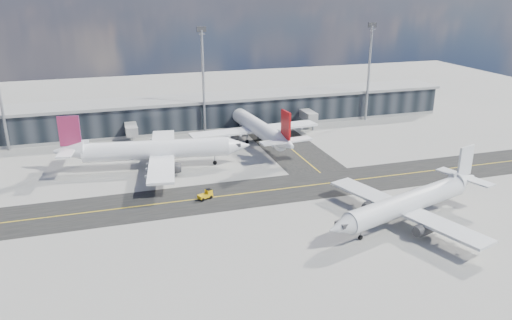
# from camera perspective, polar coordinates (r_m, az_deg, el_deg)

# --- Properties ---
(ground) EXTENTS (300.00, 300.00, 0.00)m
(ground) POSITION_cam_1_polar(r_m,az_deg,el_deg) (96.06, -0.01, -4.66)
(ground) COLOR gray
(ground) RESTS_ON ground
(taxiway_lanes) EXTENTS (180.00, 63.00, 0.03)m
(taxiway_lanes) POSITION_cam_1_polar(r_m,az_deg,el_deg) (106.58, 0.29, -2.15)
(taxiway_lanes) COLOR black
(taxiway_lanes) RESTS_ON ground
(terminal_concourse) EXTENTS (152.00, 19.80, 8.80)m
(terminal_concourse) POSITION_cam_1_polar(r_m,az_deg,el_deg) (145.43, -6.43, 5.33)
(terminal_concourse) COLOR black
(terminal_concourse) RESTS_ON ground
(floodlight_masts) EXTENTS (102.50, 0.70, 28.90)m
(floodlight_masts) POSITION_cam_1_polar(r_m,az_deg,el_deg) (136.36, -6.06, 9.35)
(floodlight_masts) COLOR gray
(floodlight_masts) RESTS_ON ground
(airliner_af) EXTENTS (43.07, 36.85, 12.76)m
(airliner_af) POSITION_cam_1_polar(r_m,az_deg,el_deg) (113.85, -11.57, 1.12)
(airliner_af) COLOR white
(airliner_af) RESTS_ON ground
(airliner_redtail) EXTENTS (35.28, 41.33, 12.24)m
(airliner_redtail) POSITION_cam_1_polar(r_m,az_deg,el_deg) (130.14, 0.16, 3.75)
(airliner_redtail) COLOR white
(airliner_redtail) RESTS_ON ground
(airliner_near) EXTENTS (36.48, 31.46, 11.04)m
(airliner_near) POSITION_cam_1_polar(r_m,az_deg,el_deg) (90.43, 17.16, -4.65)
(airliner_near) COLOR silver
(airliner_near) RESTS_ON ground
(baggage_tug) EXTENTS (3.13, 2.34, 1.78)m
(baggage_tug) POSITION_cam_1_polar(r_m,az_deg,el_deg) (97.04, -5.71, -3.93)
(baggage_tug) COLOR yellow
(baggage_tug) RESTS_ON ground
(service_van) EXTENTS (5.00, 6.42, 1.62)m
(service_van) POSITION_cam_1_polar(r_m,az_deg,el_deg) (137.05, -3.29, 3.12)
(service_van) COLOR white
(service_van) RESTS_ON ground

